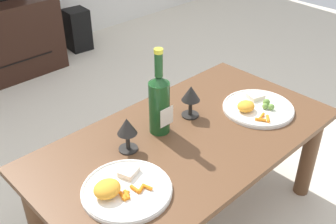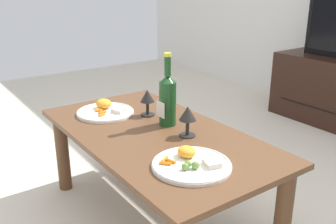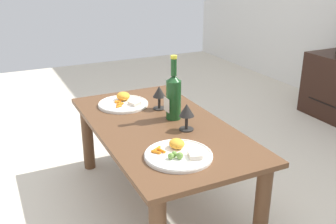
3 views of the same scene
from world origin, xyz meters
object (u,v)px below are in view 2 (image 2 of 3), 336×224
at_px(dining_table, 156,149).
at_px(goblet_left, 147,98).
at_px(wine_bottle, 168,98).
at_px(goblet_right, 188,116).
at_px(dinner_plate_right, 191,163).
at_px(dinner_plate_left, 105,111).

relative_size(dining_table, goblet_left, 8.94).
distance_m(wine_bottle, goblet_right, 0.17).
relative_size(wine_bottle, goblet_left, 2.55).
bearing_deg(dining_table, goblet_right, 38.86).
bearing_deg(dinner_plate_right, goblet_right, 144.95).
xyz_separation_m(goblet_right, dinner_plate_left, (-0.48, -0.16, -0.08)).
bearing_deg(goblet_right, dining_table, -141.14).
distance_m(goblet_right, dinner_plate_left, 0.51).
xyz_separation_m(wine_bottle, goblet_left, (-0.16, -0.01, -0.04)).
height_order(wine_bottle, goblet_right, wine_bottle).
bearing_deg(goblet_left, dining_table, -23.64).
height_order(dining_table, dinner_plate_right, dinner_plate_right).
distance_m(wine_bottle, goblet_left, 0.17).
height_order(dining_table, wine_bottle, wine_bottle).
bearing_deg(dinner_plate_right, dinner_plate_left, 179.84).
height_order(goblet_left, goblet_right, goblet_right).
relative_size(dining_table, goblet_right, 8.74).
bearing_deg(wine_bottle, goblet_left, -176.92).
height_order(goblet_right, dinner_plate_left, goblet_right).
bearing_deg(wine_bottle, dinner_plate_left, -151.28).
height_order(dining_table, goblet_right, goblet_right).
xyz_separation_m(wine_bottle, dinner_plate_right, (0.40, -0.17, -0.12)).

